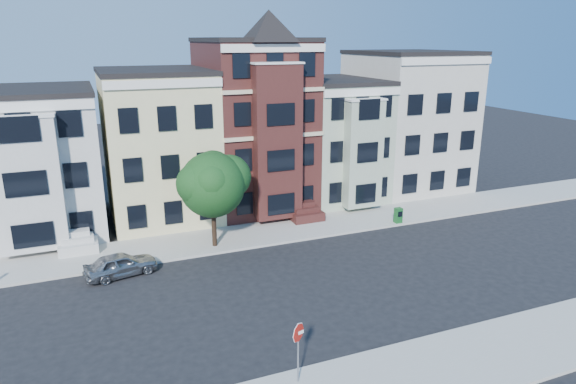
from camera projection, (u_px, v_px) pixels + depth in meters
name	position (u px, v px, depth m)	size (l,w,h in m)	color
ground	(344.00, 282.00, 26.81)	(120.00, 120.00, 0.00)	black
far_sidewalk	(287.00, 230.00, 33.89)	(60.00, 4.00, 0.15)	#9E9B93
near_sidewalk	(442.00, 368.00, 19.69)	(60.00, 4.00, 0.15)	#9E9B93
house_white	(33.00, 164.00, 32.97)	(8.00, 9.00, 9.00)	beige
house_yellow	(159.00, 147.00, 35.72)	(7.00, 9.00, 10.00)	beige
house_brown	(254.00, 126.00, 37.96)	(7.00, 9.00, 12.00)	#3E1A17
house_green	(332.00, 140.00, 40.73)	(6.00, 9.00, 9.00)	#9CAB93
house_cream	(407.00, 122.00, 42.97)	(8.00, 9.00, 11.00)	beige
street_tree	(212.00, 189.00, 30.17)	(6.14, 6.14, 7.14)	#1E501D
parked_car	(121.00, 265.00, 27.38)	(1.52, 3.78, 1.29)	gray
newspaper_box	(398.00, 215.00, 34.93)	(0.47, 0.42, 1.04)	#196126
stop_sign	(298.00, 349.00, 18.43)	(0.75, 0.10, 2.73)	#BA1209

